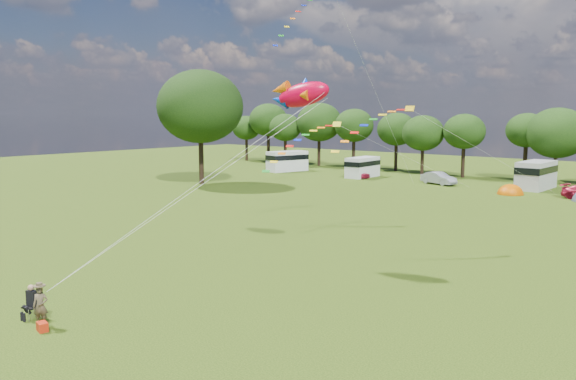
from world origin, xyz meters
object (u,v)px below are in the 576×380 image
Objects in this scene: campervan_c at (536,174)px; kite_flyer at (41,306)px; big_tree at (200,107)px; fish_kite at (299,95)px; car_a at (358,174)px; campervan_b at (363,166)px; camp_chair at (33,298)px; campervan_a at (287,160)px; car_b at (439,178)px; tent_orange at (510,194)px.

kite_flyer is (-2.61, -54.50, -0.85)m from campervan_c.
big_tree reaches higher than campervan_c.
car_a is at bearing 103.23° from fish_kite.
campervan_b is 54.58m from camp_chair.
big_tree is 2.10× the size of campervan_a.
car_b is 51.49m from camp_chair.
car_b is 1.44× the size of tent_orange.
big_tree is at bearing 147.91° from campervan_b.
camp_chair is (6.30, -51.11, 0.12)m from car_b.
car_a reaches higher than tent_orange.
car_a is at bearing 111.02° from car_b.
kite_flyer is at bearing -49.44° from big_tree.
fish_kite is (19.69, -36.56, 8.68)m from car_a.
big_tree is 8.35× the size of kite_flyer.
camp_chair is 16.52m from fish_kite.
campervan_b is (-10.89, 0.69, 0.67)m from car_b.
campervan_c is 3.97× the size of kite_flyer.
campervan_b is at bearing 102.51° from fish_kite.
car_b is 51.80m from kite_flyer.
fish_kite reaches higher than campervan_b.
camp_chair is at bearing -151.72° from car_a.
car_a is 2.22× the size of kite_flyer.
kite_flyer is 0.43× the size of fish_kite.
big_tree is 2.47× the size of campervan_b.
fish_kite reaches higher than tent_orange.
big_tree is 9.33× the size of camp_chair.
campervan_b reaches higher than tent_orange.
kite_flyer is at bearing -24.81° from camp_chair.
big_tree reaches higher than campervan_b.
tent_orange is 0.77× the size of fish_kite.
camp_chair is at bearing -154.97° from car_b.
campervan_a is 3.97× the size of kite_flyer.
fish_kite is at bearing -32.83° from big_tree.
fish_kite is (19.77, -37.82, 7.87)m from campervan_b.
car_b is 0.77× the size of campervan_b.
big_tree is 3.57× the size of fish_kite.
campervan_c is at bearing -84.37° from campervan_b.
tent_orange is at bearing -80.06° from campervan_a.
kite_flyer is at bearing -150.77° from car_a.
big_tree is 4.62× the size of tent_orange.
campervan_a is 32.69m from tent_orange.
campervan_c is (9.91, 3.22, 0.91)m from car_b.
big_tree reaches higher than fish_kite.
campervan_b is (-0.07, 1.26, 0.81)m from car_a.
campervan_b is at bearing 12.78° from car_a.
campervan_b is at bearing 104.35° from car_b.
campervan_c is 2.20× the size of tent_orange.
kite_flyer reaches higher than car_b.
car_a is 1.23× the size of tent_orange.
big_tree is at bearing 132.09° from fish_kite.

